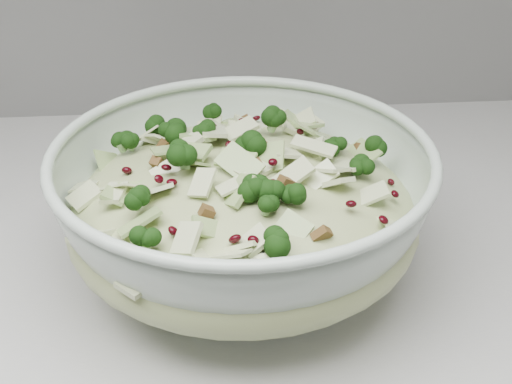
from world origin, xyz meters
TOP-DOWN VIEW (x-y plane):
  - mixing_bowl at (-0.03, 1.60)m, footprint 0.36×0.36m
  - salad at (-0.03, 1.60)m, footprint 0.32×0.32m

SIDE VIEW (x-z plane):
  - mixing_bowl at x=-0.03m, z-range 0.90..1.03m
  - salad at x=-0.03m, z-range 0.92..1.06m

